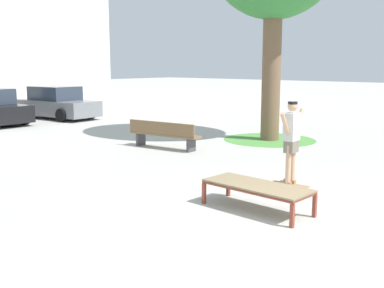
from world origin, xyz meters
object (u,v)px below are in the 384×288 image
object	(u,v)px
skater	(291,137)
car_grey	(57,104)
skateboard	(290,185)
skate_box	(257,187)
park_bench	(164,134)

from	to	relation	value
skater	car_grey	bearing A→B (deg)	74.93
skateboard	car_grey	bearing A→B (deg)	74.94
skate_box	car_grey	world-z (taller)	car_grey
car_grey	skateboard	bearing A→B (deg)	-105.06
skateboard	skater	bearing A→B (deg)	94.00
skater	park_bench	bearing A→B (deg)	73.34
car_grey	park_bench	size ratio (longest dim) A/B	1.79
skate_box	park_bench	size ratio (longest dim) A/B	0.79
skateboard	car_grey	size ratio (longest dim) A/B	0.19
skateboard	skater	size ratio (longest dim) A/B	0.48
car_grey	skater	bearing A→B (deg)	-105.07
skate_box	skater	xyz separation A→B (m)	(1.64, 0.28, 0.66)
skate_box	park_bench	distance (m)	6.28
skate_box	park_bench	bearing A→B (deg)	59.58
skater	skate_box	bearing A→B (deg)	-170.34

